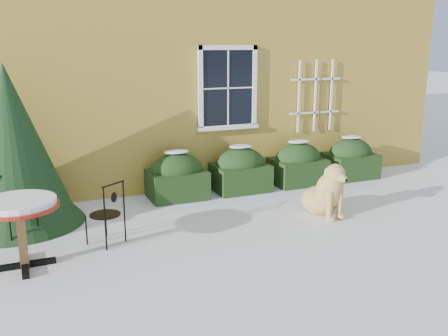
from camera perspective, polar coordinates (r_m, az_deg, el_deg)
name	(u,v)px	position (r m, az deg, el deg)	size (l,w,h in m)	color
ground	(251,244)	(7.29, 3.07, -8.64)	(80.00, 80.00, 0.00)	white
house	(133,28)	(13.39, -10.35, 15.47)	(12.40, 8.40, 6.40)	gold
hedge_row	(270,167)	(10.04, 5.27, 0.06)	(4.95, 0.80, 0.91)	black
evergreen_shrub	(12,161)	(8.45, -23.03, 0.69)	(2.10, 2.10, 2.54)	black
bistro_table	(19,211)	(6.79, -22.34, -4.58)	(0.99, 0.99, 0.91)	black
patio_chair_near	(107,213)	(7.32, -13.23, -5.04)	(0.57, 0.57, 0.92)	black
patio_chair_far	(17,207)	(7.94, -22.61, -4.16)	(0.54, 0.53, 0.95)	black
dog	(326,193)	(8.50, 11.56, -2.86)	(0.67, 1.08, 0.96)	tan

